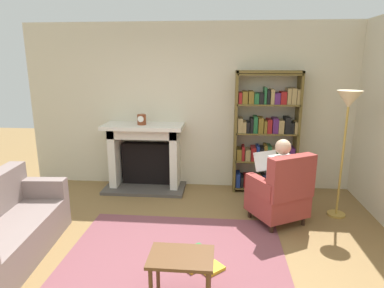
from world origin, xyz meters
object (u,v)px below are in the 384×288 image
fireplace (145,154)px  sofa_floral (1,232)px  side_table (181,263)px  seated_reader (276,176)px  mantel_clock (142,120)px  armchair_reading (281,193)px  floor_lamp (348,111)px  bookshelf (266,135)px

fireplace → sofa_floral: size_ratio=0.76×
side_table → sofa_floral: bearing=166.1°
seated_reader → mantel_clock: bearing=-54.3°
side_table → armchair_reading: bearing=55.4°
armchair_reading → floor_lamp: (0.83, 0.31, 1.04)m
fireplace → mantel_clock: size_ratio=8.01×
sofa_floral → floor_lamp: floor_lamp is taller
sofa_floral → seated_reader: bearing=-72.6°
mantel_clock → sofa_floral: bearing=-115.8°
floor_lamp → bookshelf: bearing=136.7°
bookshelf → side_table: size_ratio=3.49×
fireplace → bookshelf: 2.01m
seated_reader → side_table: size_ratio=2.04×
side_table → bookshelf: bearing=69.5°
bookshelf → armchair_reading: 1.28m
sofa_floral → fireplace: bearing=-29.5°
mantel_clock → armchair_reading: bearing=-26.5°
bookshelf → floor_lamp: size_ratio=1.13×
bookshelf → seated_reader: (0.01, -1.06, -0.33)m
seated_reader → side_table: 2.02m
bookshelf → side_table: bearing=-110.5°
mantel_clock → seated_reader: size_ratio=0.15×
armchair_reading → bookshelf: bearing=-116.1°
fireplace → sofa_floral: fireplace is taller
bookshelf → floor_lamp: 1.35m
mantel_clock → armchair_reading: 2.42m
sofa_floral → side_table: size_ratio=3.12×
mantel_clock → sofa_floral: size_ratio=0.09×
armchair_reading → side_table: size_ratio=1.73×
seated_reader → sofa_floral: bearing=-7.8°
fireplace → mantel_clock: 0.61m
fireplace → side_table: fireplace is taller
sofa_floral → side_table: sofa_floral is taller
mantel_clock → seated_reader: 2.28m
side_table → floor_lamp: floor_lamp is taller
seated_reader → bookshelf: bearing=-118.9°
seated_reader → floor_lamp: (0.89, 0.21, 0.84)m
side_table → floor_lamp: (1.94, 1.91, 1.07)m
bookshelf → floor_lamp: bookshelf is taller
armchair_reading → sofa_floral: size_ratio=0.55×
armchair_reading → side_table: armchair_reading is taller
mantel_clock → seated_reader: bearing=-24.8°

